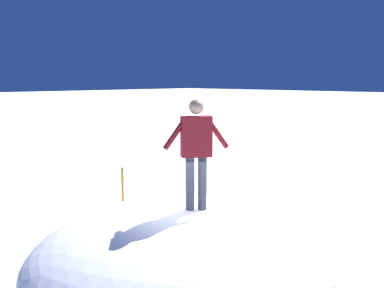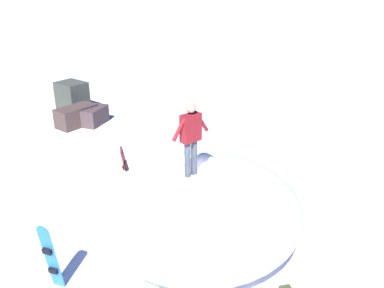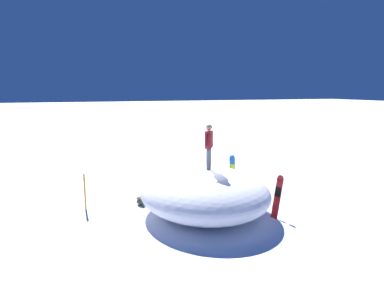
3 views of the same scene
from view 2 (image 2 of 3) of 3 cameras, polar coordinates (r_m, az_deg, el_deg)
name	(u,v)px [view 2 (image 2 of 3)]	position (r m, az deg, el deg)	size (l,w,h in m)	color
ground	(195,242)	(9.97, 0.37, -13.83)	(240.00, 240.00, 0.00)	white
snow_mound	(200,206)	(9.68, 1.15, -8.89)	(4.83, 5.27, 1.72)	white
snowboarder_standing	(191,134)	(8.80, -0.18, 1.39)	(0.91, 0.67, 1.75)	#333842
snowboard_primary_upright	(50,257)	(8.67, -19.65, -14.94)	(0.27, 0.30, 1.63)	#2672BF
snowboard_secondary_upright	(127,172)	(11.44, -9.31, -3.96)	(0.36, 0.37, 1.63)	red
rock_outcrop	(78,107)	(18.60, -16.04, 5.13)	(3.51, 3.08, 1.37)	#483732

